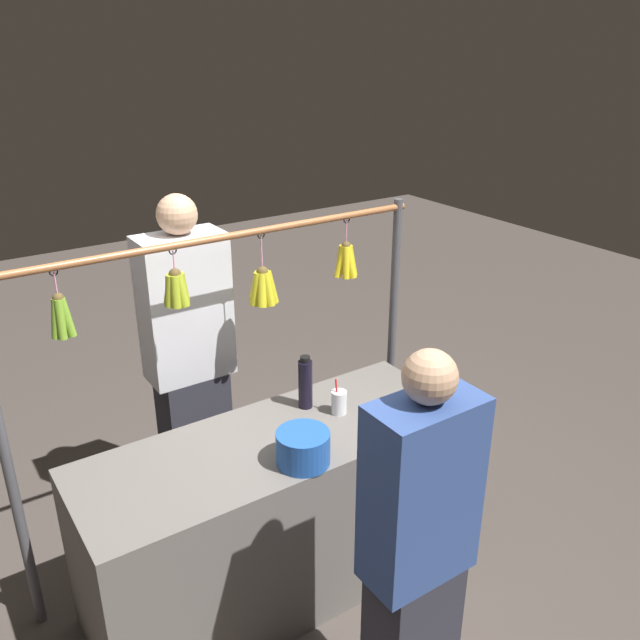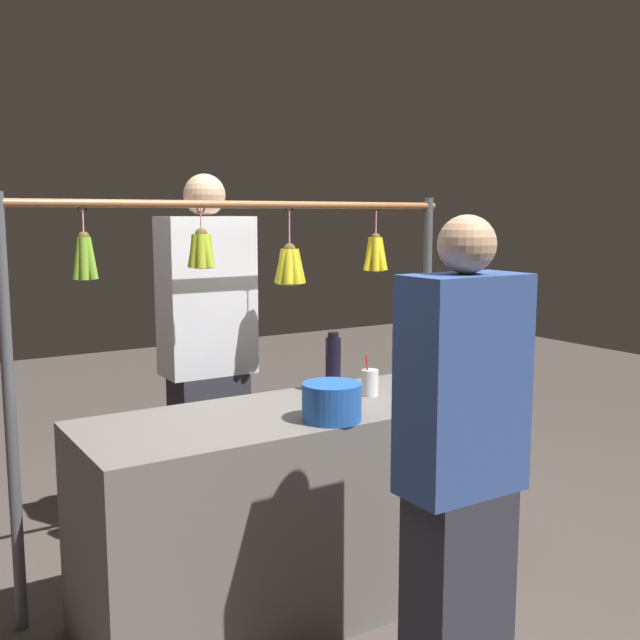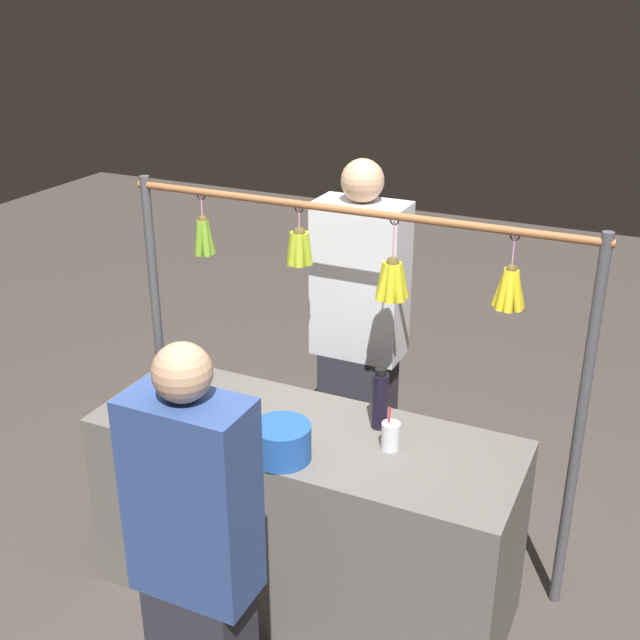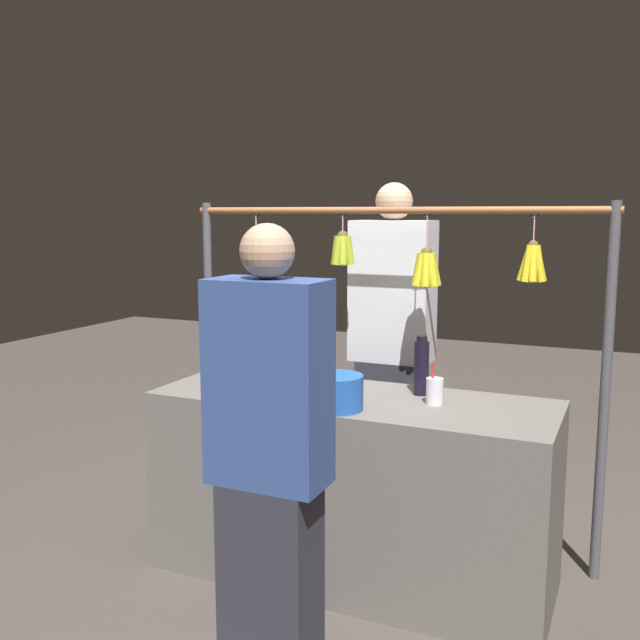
# 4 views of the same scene
# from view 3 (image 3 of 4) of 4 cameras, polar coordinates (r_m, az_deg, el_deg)

# --- Properties ---
(ground_plane) EXTENTS (12.00, 12.00, 0.00)m
(ground_plane) POSITION_cam_3_polar(r_m,az_deg,el_deg) (3.69, -1.02, -18.70)
(ground_plane) COLOR #49403B
(market_counter) EXTENTS (1.71, 0.63, 0.81)m
(market_counter) POSITION_cam_3_polar(r_m,az_deg,el_deg) (3.43, -1.07, -13.66)
(market_counter) COLOR #66605B
(market_counter) RESTS_ON ground
(display_rack) EXTENTS (2.03, 0.14, 1.64)m
(display_rack) POSITION_cam_3_polar(r_m,az_deg,el_deg) (3.37, 2.19, 0.54)
(display_rack) COLOR #4C4C51
(display_rack) RESTS_ON ground
(water_bottle) EXTENTS (0.07, 0.07, 0.26)m
(water_bottle) POSITION_cam_3_polar(r_m,az_deg,el_deg) (3.17, 4.27, -5.64)
(water_bottle) COLOR black
(water_bottle) RESTS_ON market_counter
(blue_bucket) EXTENTS (0.22, 0.22, 0.14)m
(blue_bucket) POSITION_cam_3_polar(r_m,az_deg,el_deg) (3.00, -2.72, -8.63)
(blue_bucket) COLOR #2256B2
(blue_bucket) RESTS_ON market_counter
(drink_cup) EXTENTS (0.07, 0.07, 0.17)m
(drink_cup) POSITION_cam_3_polar(r_m,az_deg,el_deg) (3.07, 5.03, -8.19)
(drink_cup) COLOR silver
(drink_cup) RESTS_ON market_counter
(vendor_person) EXTENTS (0.41, 0.22, 1.74)m
(vendor_person) POSITION_cam_3_polar(r_m,az_deg,el_deg) (3.78, 2.78, -1.82)
(vendor_person) COLOR #2D2D38
(vendor_person) RESTS_ON ground
(customer_person) EXTENTS (0.37, 0.20, 1.56)m
(customer_person) POSITION_cam_3_polar(r_m,az_deg,el_deg) (2.61, -8.66, -17.61)
(customer_person) COLOR #2D2D38
(customer_person) RESTS_ON ground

